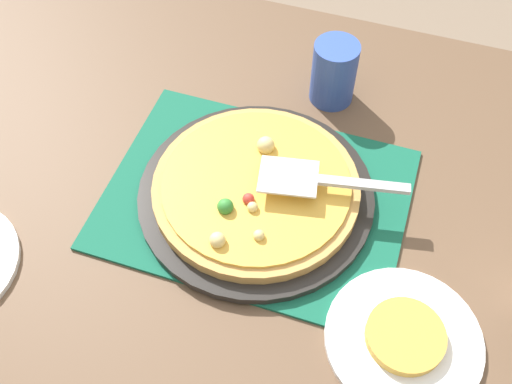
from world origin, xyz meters
TOP-DOWN VIEW (x-y plane):
  - ground_plane at (0.00, 0.00)m, footprint 8.00×8.00m
  - dining_table at (0.00, 0.00)m, footprint 1.40×1.00m
  - placemat at (0.00, 0.00)m, footprint 0.48×0.36m
  - pizza_pan at (0.00, 0.00)m, footprint 0.38×0.38m
  - pizza at (0.00, 0.00)m, footprint 0.33×0.33m
  - plate_near_left at (-0.27, 0.16)m, footprint 0.22×0.22m
  - served_slice_left at (-0.27, 0.16)m, footprint 0.11×0.11m
  - cup_far at (-0.06, -0.26)m, footprint 0.08×0.08m
  - pizza_server at (-0.10, -0.02)m, footprint 0.23×0.09m

SIDE VIEW (x-z plane):
  - ground_plane at x=0.00m, z-range 0.00..0.00m
  - dining_table at x=0.00m, z-range 0.27..1.02m
  - placemat at x=0.00m, z-range 0.75..0.76m
  - plate_near_left at x=-0.27m, z-range 0.75..0.76m
  - pizza_pan at x=0.00m, z-range 0.76..0.77m
  - served_slice_left at x=-0.27m, z-range 0.76..0.78m
  - pizza at x=0.00m, z-range 0.76..0.81m
  - cup_far at x=-0.06m, z-range 0.75..0.87m
  - pizza_server at x=-0.10m, z-range 0.82..0.82m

